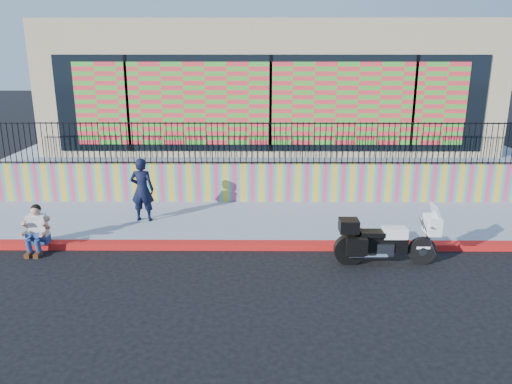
{
  "coord_description": "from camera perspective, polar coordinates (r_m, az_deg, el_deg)",
  "views": [
    {
      "loc": [
        -0.33,
        -10.63,
        4.4
      ],
      "look_at": [
        -0.41,
        1.2,
        1.0
      ],
      "focal_mm": 35.0,
      "sensor_mm": 36.0,
      "label": 1
    }
  ],
  "objects": [
    {
      "name": "police_officer",
      "position": [
        12.97,
        -12.88,
        0.27
      ],
      "size": [
        0.63,
        0.44,
        1.64
      ],
      "primitive_type": "imported",
      "rotation": [
        0.0,
        0.0,
        3.07
      ],
      "color": "black",
      "rests_on": "sidewalk"
    },
    {
      "name": "mural_wall",
      "position": [
        14.37,
        1.67,
        1.09
      ],
      "size": [
        16.0,
        0.2,
        1.1
      ],
      "primitive_type": "cube",
      "color": "#DC3A6D",
      "rests_on": "sidewalk"
    },
    {
      "name": "police_motorcycle",
      "position": [
        10.86,
        14.5,
        -5.25
      ],
      "size": [
        2.13,
        0.7,
        1.32
      ],
      "color": "black",
      "rests_on": "ground"
    },
    {
      "name": "seated_man",
      "position": [
        12.17,
        -23.84,
        -4.36
      ],
      "size": [
        0.54,
        0.71,
        1.06
      ],
      "color": "navy",
      "rests_on": "ground"
    },
    {
      "name": "red_curb",
      "position": [
        11.48,
        2.0,
        -6.12
      ],
      "size": [
        16.0,
        0.3,
        0.15
      ],
      "primitive_type": "cube",
      "color": "#B61F0D",
      "rests_on": "ground"
    },
    {
      "name": "elevated_platform",
      "position": [
        19.35,
        1.35,
        4.78
      ],
      "size": [
        16.0,
        10.0,
        1.25
      ],
      "primitive_type": "cube",
      "color": "gray",
      "rests_on": "ground"
    },
    {
      "name": "sidewalk",
      "position": [
        13.02,
        1.8,
        -3.38
      ],
      "size": [
        16.0,
        3.0,
        0.15
      ],
      "primitive_type": "cube",
      "color": "gray",
      "rests_on": "ground"
    },
    {
      "name": "ground",
      "position": [
        11.51,
        1.99,
        -6.47
      ],
      "size": [
        90.0,
        90.0,
        0.0
      ],
      "primitive_type": "plane",
      "color": "black",
      "rests_on": "ground"
    },
    {
      "name": "storefront_building",
      "position": [
        18.8,
        1.41,
        12.51
      ],
      "size": [
        14.0,
        8.06,
        4.0
      ],
      "color": "tan",
      "rests_on": "elevated_platform"
    },
    {
      "name": "metal_fence",
      "position": [
        14.12,
        1.71,
        5.61
      ],
      "size": [
        15.8,
        0.04,
        1.2
      ],
      "primitive_type": null,
      "color": "black",
      "rests_on": "mural_wall"
    }
  ]
}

